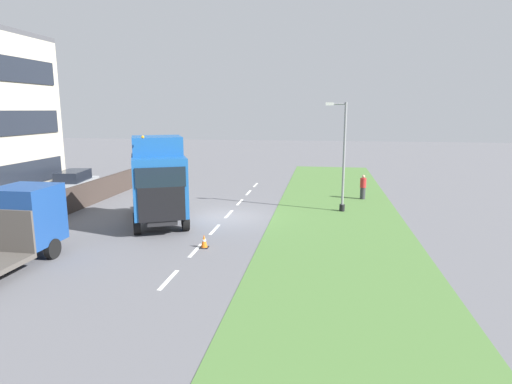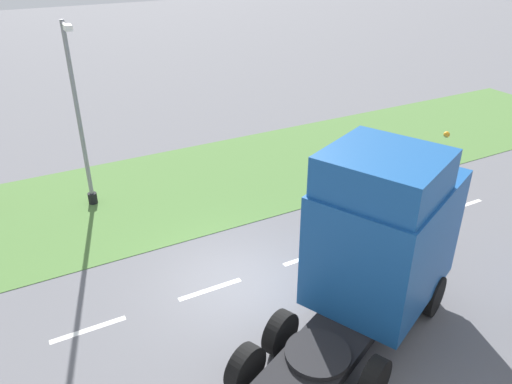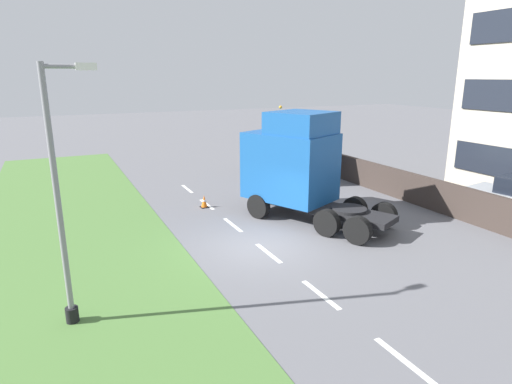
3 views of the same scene
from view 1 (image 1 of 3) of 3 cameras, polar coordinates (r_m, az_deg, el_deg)
name	(u,v)px [view 1 (image 1 of 3)]	position (r m, az deg, el deg)	size (l,w,h in m)	color
ground_plane	(226,217)	(23.51, -4.01, -3.36)	(120.00, 120.00, 0.00)	slate
grass_verge	(337,221)	(22.95, 10.79, -3.86)	(7.00, 44.00, 0.01)	#4C7538
lane_markings	(229,214)	(24.17, -3.64, -2.95)	(0.16, 21.00, 0.00)	white
boundary_wall	(74,199)	(26.81, -23.13, -0.88)	(0.25, 24.00, 1.43)	#382D28
lorry_cab	(159,182)	(21.67, -12.84, 1.26)	(4.85, 6.61, 4.65)	black
flatbed_truck	(20,223)	(18.70, -28.91, -3.69)	(2.12, 5.98, 2.88)	navy
parked_car	(73,186)	(30.00, -23.19, 0.74)	(2.43, 4.85, 1.93)	#9EA3A8
lamp_post	(342,162)	(24.79, 11.42, 3.95)	(1.27, 0.31, 6.20)	black
pedestrian	(363,187)	(28.84, 14.07, 0.60)	(0.39, 0.39, 1.61)	#333338
traffic_cone_lead	(204,241)	(18.43, -6.94, -6.54)	(0.36, 0.36, 0.58)	black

